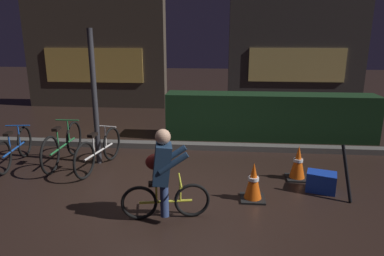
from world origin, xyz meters
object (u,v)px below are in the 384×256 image
at_px(parked_bike_left_mid, 63,145).
at_px(traffic_cone_near, 253,182).
at_px(parked_bike_leftmost, 14,148).
at_px(parked_bike_center_left, 99,151).
at_px(traffic_cone_far, 298,163).
at_px(blue_crate, 321,182).
at_px(closed_umbrella, 347,173).
at_px(street_post, 95,99).
at_px(cyclist, 163,174).

xyz_separation_m(parked_bike_left_mid, traffic_cone_near, (3.48, -1.22, -0.08)).
distance_m(parked_bike_leftmost, parked_bike_center_left, 1.65).
bearing_deg(traffic_cone_near, traffic_cone_far, 45.90).
bearing_deg(parked_bike_left_mid, parked_bike_leftmost, 99.04).
bearing_deg(blue_crate, closed_umbrella, -41.79).
height_order(street_post, parked_bike_leftmost, street_post).
bearing_deg(cyclist, traffic_cone_near, 15.70).
distance_m(parked_bike_center_left, cyclist, 2.23).
bearing_deg(parked_bike_center_left, traffic_cone_near, -100.45).
relative_size(traffic_cone_near, closed_umbrella, 0.69).
height_order(traffic_cone_near, traffic_cone_far, traffic_cone_far).
distance_m(traffic_cone_far, cyclist, 2.55).
bearing_deg(parked_bike_leftmost, street_post, -89.39).
xyz_separation_m(traffic_cone_far, cyclist, (-2.06, -1.47, 0.34)).
distance_m(parked_bike_leftmost, traffic_cone_near, 4.49).
bearing_deg(parked_bike_leftmost, parked_bike_left_mid, -88.43).
bearing_deg(parked_bike_center_left, cyclist, -128.03).
bearing_deg(closed_umbrella, parked_bike_left_mid, 55.96).
height_order(street_post, parked_bike_center_left, street_post).
distance_m(cyclist, closed_umbrella, 2.74).
bearing_deg(parked_bike_left_mid, traffic_cone_far, -95.42).
relative_size(traffic_cone_far, closed_umbrella, 0.70).
bearing_deg(parked_bike_leftmost, parked_bike_center_left, -99.39).
relative_size(parked_bike_left_mid, blue_crate, 3.92).
bearing_deg(cyclist, parked_bike_leftmost, 140.37).
relative_size(cyclist, closed_umbrella, 1.47).
bearing_deg(parked_bike_left_mid, blue_crate, -100.60).
bearing_deg(parked_bike_center_left, traffic_cone_far, -82.64).
xyz_separation_m(parked_bike_leftmost, parked_bike_center_left, (1.65, -0.04, 0.01)).
height_order(parked_bike_left_mid, parked_bike_center_left, parked_bike_left_mid).
bearing_deg(parked_bike_left_mid, parked_bike_center_left, -104.29).
distance_m(street_post, closed_umbrella, 4.43).
distance_m(street_post, traffic_cone_far, 3.79).
xyz_separation_m(cyclist, closed_umbrella, (2.61, 0.78, -0.22)).
height_order(blue_crate, closed_umbrella, closed_umbrella).
relative_size(street_post, parked_bike_left_mid, 1.45).
bearing_deg(traffic_cone_far, traffic_cone_near, -134.10).
bearing_deg(parked_bike_leftmost, blue_crate, -104.94).
bearing_deg(street_post, parked_bike_leftmost, -171.44).
height_order(blue_crate, cyclist, cyclist).
distance_m(parked_bike_leftmost, parked_bike_left_mid, 0.89).
distance_m(parked_bike_leftmost, cyclist, 3.56).
height_order(traffic_cone_near, closed_umbrella, closed_umbrella).
relative_size(street_post, traffic_cone_near, 4.26).
height_order(parked_bike_leftmost, traffic_cone_near, parked_bike_leftmost).
relative_size(street_post, blue_crate, 5.69).
bearing_deg(blue_crate, traffic_cone_near, -159.96).
bearing_deg(street_post, parked_bike_left_mid, -172.73).
xyz_separation_m(traffic_cone_near, traffic_cone_far, (0.82, 0.84, 0.00)).
height_order(traffic_cone_far, cyclist, cyclist).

